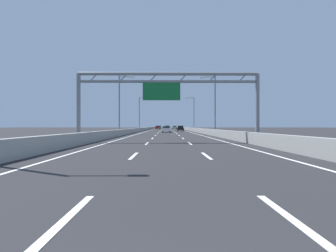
% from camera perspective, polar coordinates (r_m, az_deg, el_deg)
% --- Properties ---
extents(ground_plane, '(260.00, 260.00, 0.00)m').
position_cam_1_polar(ground_plane, '(100.59, -0.33, -0.78)').
color(ground_plane, '#262628').
extents(lane_dash_left_0, '(0.16, 3.00, 0.01)m').
position_cam_1_polar(lane_dash_left_0, '(4.63, -21.77, -18.72)').
color(lane_dash_left_0, white).
rests_on(lane_dash_left_0, ground_plane).
extents(lane_dash_left_1, '(0.16, 3.00, 0.01)m').
position_cam_1_polar(lane_dash_left_1, '(13.26, -7.39, -6.38)').
color(lane_dash_left_1, white).
rests_on(lane_dash_left_1, ground_plane).
extents(lane_dash_left_2, '(0.16, 3.00, 0.01)m').
position_cam_1_polar(lane_dash_left_2, '(22.19, -4.57, -3.78)').
color(lane_dash_left_2, white).
rests_on(lane_dash_left_2, ground_plane).
extents(lane_dash_left_3, '(0.16, 3.00, 0.01)m').
position_cam_1_polar(lane_dash_left_3, '(31.16, -3.38, -2.67)').
color(lane_dash_left_3, white).
rests_on(lane_dash_left_3, ground_plane).
extents(lane_dash_left_4, '(0.16, 3.00, 0.01)m').
position_cam_1_polar(lane_dash_left_4, '(40.14, -2.72, -2.06)').
color(lane_dash_left_4, white).
rests_on(lane_dash_left_4, ground_plane).
extents(lane_dash_left_5, '(0.16, 3.00, 0.01)m').
position_cam_1_polar(lane_dash_left_5, '(49.13, -2.30, -1.67)').
color(lane_dash_left_5, white).
rests_on(lane_dash_left_5, ground_plane).
extents(lane_dash_left_6, '(0.16, 3.00, 0.01)m').
position_cam_1_polar(lane_dash_left_6, '(58.12, -2.02, -1.40)').
color(lane_dash_left_6, white).
rests_on(lane_dash_left_6, ground_plane).
extents(lane_dash_left_7, '(0.16, 3.00, 0.01)m').
position_cam_1_polar(lane_dash_left_7, '(67.12, -1.81, -1.20)').
color(lane_dash_left_7, white).
rests_on(lane_dash_left_7, ground_plane).
extents(lane_dash_left_8, '(0.16, 3.00, 0.01)m').
position_cam_1_polar(lane_dash_left_8, '(76.11, -1.64, -1.05)').
color(lane_dash_left_8, white).
rests_on(lane_dash_left_8, ground_plane).
extents(lane_dash_left_9, '(0.16, 3.00, 0.01)m').
position_cam_1_polar(lane_dash_left_9, '(85.11, -1.52, -0.93)').
color(lane_dash_left_9, white).
rests_on(lane_dash_left_9, ground_plane).
extents(lane_dash_left_10, '(0.16, 3.00, 0.01)m').
position_cam_1_polar(lane_dash_left_10, '(94.11, -1.41, -0.84)').
color(lane_dash_left_10, white).
rests_on(lane_dash_left_10, ground_plane).
extents(lane_dash_left_11, '(0.16, 3.00, 0.01)m').
position_cam_1_polar(lane_dash_left_11, '(103.10, -1.33, -0.76)').
color(lane_dash_left_11, white).
rests_on(lane_dash_left_11, ground_plane).
extents(lane_dash_left_12, '(0.16, 3.00, 0.01)m').
position_cam_1_polar(lane_dash_left_12, '(112.10, -1.26, -0.69)').
color(lane_dash_left_12, white).
rests_on(lane_dash_left_12, ground_plane).
extents(lane_dash_left_13, '(0.16, 3.00, 0.01)m').
position_cam_1_polar(lane_dash_left_13, '(121.10, -1.20, -0.64)').
color(lane_dash_left_13, white).
rests_on(lane_dash_left_13, ground_plane).
extents(lane_dash_left_14, '(0.16, 3.00, 0.01)m').
position_cam_1_polar(lane_dash_left_14, '(130.10, -1.15, -0.59)').
color(lane_dash_left_14, white).
rests_on(lane_dash_left_14, ground_plane).
extents(lane_dash_left_15, '(0.16, 3.00, 0.01)m').
position_cam_1_polar(lane_dash_left_15, '(139.10, -1.10, -0.54)').
color(lane_dash_left_15, white).
rests_on(lane_dash_left_15, ground_plane).
extents(lane_dash_left_16, '(0.16, 3.00, 0.01)m').
position_cam_1_polar(lane_dash_left_16, '(148.10, -1.06, -0.51)').
color(lane_dash_left_16, white).
rests_on(lane_dash_left_16, ground_plane).
extents(lane_dash_left_17, '(0.16, 3.00, 0.01)m').
position_cam_1_polar(lane_dash_left_17, '(157.10, -1.03, -0.47)').
color(lane_dash_left_17, white).
rests_on(lane_dash_left_17, ground_plane).
extents(lane_dash_right_0, '(0.16, 3.00, 0.01)m').
position_cam_1_polar(lane_dash_right_0, '(4.78, 25.72, -18.08)').
color(lane_dash_right_0, white).
rests_on(lane_dash_right_0, ground_plane).
extents(lane_dash_right_1, '(0.16, 3.00, 0.01)m').
position_cam_1_polar(lane_dash_right_1, '(13.32, 8.27, -6.36)').
color(lane_dash_right_1, white).
rests_on(lane_dash_right_1, ground_plane).
extents(lane_dash_right_2, '(0.16, 3.00, 0.01)m').
position_cam_1_polar(lane_dash_right_2, '(22.22, 4.75, -3.78)').
color(lane_dash_right_2, white).
rests_on(lane_dash_right_2, ground_plane).
extents(lane_dash_right_3, '(0.16, 3.00, 0.01)m').
position_cam_1_polar(lane_dash_right_3, '(31.18, 3.25, -2.67)').
color(lane_dash_right_3, white).
rests_on(lane_dash_right_3, ground_plane).
extents(lane_dash_right_4, '(0.16, 3.00, 0.01)m').
position_cam_1_polar(lane_dash_right_4, '(40.16, 2.42, -2.06)').
color(lane_dash_right_4, white).
rests_on(lane_dash_right_4, ground_plane).
extents(lane_dash_right_5, '(0.16, 3.00, 0.01)m').
position_cam_1_polar(lane_dash_right_5, '(49.14, 1.90, -1.67)').
color(lane_dash_right_5, white).
rests_on(lane_dash_right_5, ground_plane).
extents(lane_dash_right_6, '(0.16, 3.00, 0.01)m').
position_cam_1_polar(lane_dash_right_6, '(58.13, 1.53, -1.40)').
color(lane_dash_right_6, white).
rests_on(lane_dash_right_6, ground_plane).
extents(lane_dash_right_7, '(0.16, 3.00, 0.01)m').
position_cam_1_polar(lane_dash_right_7, '(67.13, 1.27, -1.20)').
color(lane_dash_right_7, white).
rests_on(lane_dash_right_7, ground_plane).
extents(lane_dash_right_8, '(0.16, 3.00, 0.01)m').
position_cam_1_polar(lane_dash_right_8, '(76.12, 1.07, -1.05)').
color(lane_dash_right_8, white).
rests_on(lane_dash_right_8, ground_plane).
extents(lane_dash_right_9, '(0.16, 3.00, 0.01)m').
position_cam_1_polar(lane_dash_right_9, '(85.12, 0.91, -0.93)').
color(lane_dash_right_9, white).
rests_on(lane_dash_right_9, ground_plane).
extents(lane_dash_right_10, '(0.16, 3.00, 0.01)m').
position_cam_1_polar(lane_dash_right_10, '(94.11, 0.78, -0.84)').
color(lane_dash_right_10, white).
rests_on(lane_dash_right_10, ground_plane).
extents(lane_dash_right_11, '(0.16, 3.00, 0.01)m').
position_cam_1_polar(lane_dash_right_11, '(103.11, 0.67, -0.76)').
color(lane_dash_right_11, white).
rests_on(lane_dash_right_11, ground_plane).
extents(lane_dash_right_12, '(0.16, 3.00, 0.01)m').
position_cam_1_polar(lane_dash_right_12, '(112.11, 0.58, -0.69)').
color(lane_dash_right_12, white).
rests_on(lane_dash_right_12, ground_plane).
extents(lane_dash_right_13, '(0.16, 3.00, 0.01)m').
position_cam_1_polar(lane_dash_right_13, '(121.11, 0.51, -0.64)').
color(lane_dash_right_13, white).
rests_on(lane_dash_right_13, ground_plane).
extents(lane_dash_right_14, '(0.16, 3.00, 0.01)m').
position_cam_1_polar(lane_dash_right_14, '(130.10, 0.44, -0.59)').
color(lane_dash_right_14, white).
rests_on(lane_dash_right_14, ground_plane).
extents(lane_dash_right_15, '(0.16, 3.00, 0.01)m').
position_cam_1_polar(lane_dash_right_15, '(139.10, 0.38, -0.54)').
color(lane_dash_right_15, white).
rests_on(lane_dash_right_15, ground_plane).
extents(lane_dash_right_16, '(0.16, 3.00, 0.01)m').
position_cam_1_polar(lane_dash_right_16, '(148.10, 0.33, -0.51)').
color(lane_dash_right_16, white).
rests_on(lane_dash_right_16, ground_plane).
extents(lane_dash_right_17, '(0.16, 3.00, 0.01)m').
position_cam_1_polar(lane_dash_right_17, '(157.10, 0.29, -0.47)').
color(lane_dash_right_17, white).
rests_on(lane_dash_right_17, ground_plane).
extents(edge_line_left, '(0.16, 176.00, 0.01)m').
position_cam_1_polar(edge_line_left, '(88.74, -3.70, -0.89)').
color(edge_line_left, white).
rests_on(edge_line_left, ground_plane).
extents(edge_line_right, '(0.16, 176.00, 0.01)m').
position_cam_1_polar(edge_line_right, '(88.76, 3.08, -0.89)').
color(edge_line_right, white).
rests_on(edge_line_right, ground_plane).
extents(barrier_left, '(0.45, 220.00, 0.95)m').
position_cam_1_polar(barrier_left, '(110.79, -3.91, -0.46)').
color(barrier_left, '#9E9E99').
rests_on(barrier_left, ground_plane).
extents(barrier_right, '(0.45, 220.00, 0.95)m').
position_cam_1_polar(barrier_right, '(110.81, 3.23, -0.46)').
color(barrier_right, '#9E9E99').
rests_on(barrier_right, ground_plane).
extents(sign_gantry, '(16.58, 0.36, 6.36)m').
position_cam_1_polar(sign_gantry, '(24.17, -0.14, 8.05)').
color(sign_gantry, gray).
rests_on(sign_gantry, ground_plane).
extents(streetlamp_left_mid, '(2.58, 0.28, 9.50)m').
position_cam_1_polar(streetlamp_left_mid, '(43.25, -10.15, 5.24)').
color(streetlamp_left_mid, slate).
rests_on(streetlamp_left_mid, ground_plane).
extents(streetlamp_right_mid, '(2.58, 0.28, 9.50)m').
position_cam_1_polar(streetlamp_right_mid, '(43.32, 9.80, 5.23)').
color(streetlamp_right_mid, slate).
rests_on(streetlamp_right_mid, ground_plane).
extents(streetlamp_left_far, '(2.58, 0.28, 9.50)m').
position_cam_1_polar(streetlamp_left_far, '(74.89, -6.02, 3.06)').
color(streetlamp_left_far, slate).
rests_on(streetlamp_left_far, ground_plane).
extents(streetlamp_right_far, '(2.58, 0.28, 9.50)m').
position_cam_1_polar(streetlamp_right_far, '(74.93, 5.44, 3.05)').
color(streetlamp_right_far, slate).
rests_on(streetlamp_right_far, ground_plane).
extents(white_car, '(1.86, 4.47, 1.37)m').
position_cam_1_polar(white_car, '(59.05, -0.38, -0.69)').
color(white_car, silver).
rests_on(white_car, ground_plane).
extents(green_car, '(1.76, 4.30, 1.52)m').
position_cam_1_polar(green_car, '(130.76, -1.90, -0.25)').
color(green_car, '#1E7A38').
rests_on(green_car, ground_plane).
extents(silver_car, '(1.87, 4.22, 1.44)m').
position_cam_1_polar(silver_car, '(116.42, 1.45, -0.30)').
color(silver_car, '#A8ADB2').
rests_on(silver_car, ground_plane).
extents(black_car, '(1.72, 4.50, 1.50)m').
position_cam_1_polar(black_car, '(74.03, 2.68, -0.49)').
color(black_car, black).
rests_on(black_car, ground_plane).
extents(red_car, '(1.73, 4.10, 1.49)m').
position_cam_1_polar(red_car, '(110.01, -2.24, -0.31)').
color(red_car, red).
rests_on(red_car, ground_plane).
extents(yellow_car, '(1.75, 4.13, 1.54)m').
position_cam_1_polar(yellow_car, '(92.07, -0.18, -0.37)').
color(yellow_car, yellow).
rests_on(yellow_car, ground_plane).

